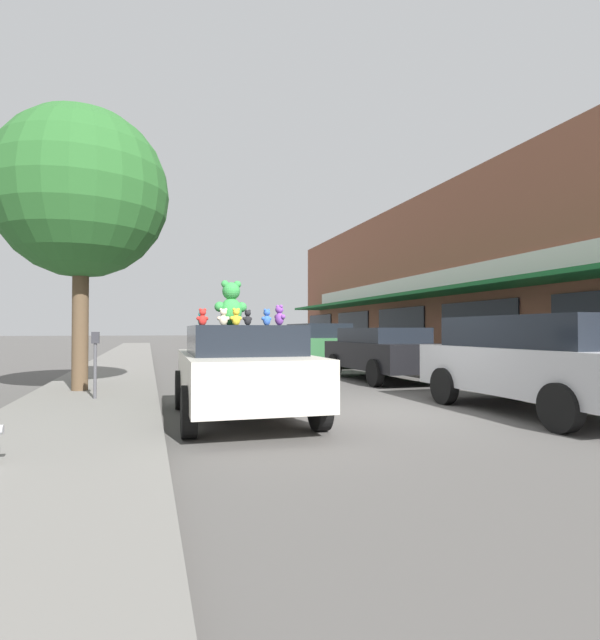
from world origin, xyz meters
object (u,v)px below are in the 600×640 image
at_px(teddy_bear_black, 248,318).
at_px(parked_car_far_right, 318,343).
at_px(teddy_bear_red, 203,317).
at_px(teddy_bear_yellow, 236,317).
at_px(teddy_bear_teal, 201,319).
at_px(teddy_bear_purple, 279,315).
at_px(teddy_bear_pink, 233,319).
at_px(teddy_bear_blue, 267,318).
at_px(parking_meter, 95,356).
at_px(parked_car_far_center, 382,351).
at_px(street_tree, 81,194).
at_px(teddy_bear_giant, 231,304).
at_px(teddy_bear_cream, 223,317).
at_px(parked_car_far_left, 536,360).
at_px(teddy_bear_white, 234,319).
at_px(plush_art_car, 242,368).

height_order(teddy_bear_black, parked_car_far_right, teddy_bear_black).
bearing_deg(teddy_bear_red, teddy_bear_yellow, 143.20).
bearing_deg(teddy_bear_teal, teddy_bear_purple, -157.56).
distance_m(teddy_bear_red, teddy_bear_pink, 0.79).
bearing_deg(teddy_bear_blue, teddy_bear_yellow, -21.95).
bearing_deg(parking_meter, teddy_bear_teal, -45.81).
xyz_separation_m(teddy_bear_blue, parking_meter, (-2.85, 2.14, -0.70)).
bearing_deg(teddy_bear_red, parked_car_far_center, -156.87).
xyz_separation_m(teddy_bear_teal, street_tree, (-2.26, 3.37, 2.79)).
height_order(teddy_bear_black, parked_car_far_center, teddy_bear_black).
relative_size(teddy_bear_giant, parking_meter, 0.60).
bearing_deg(street_tree, teddy_bear_cream, -54.04).
bearing_deg(parked_car_far_left, teddy_bear_pink, 161.73).
bearing_deg(parking_meter, parked_car_far_center, 20.79).
distance_m(teddy_bear_red, parked_car_far_left, 5.76).
bearing_deg(parked_car_far_center, teddy_bear_giant, -137.40).
bearing_deg(teddy_bear_teal, teddy_bear_pink, -83.34).
bearing_deg(parking_meter, teddy_bear_white, -27.96).
height_order(teddy_bear_white, parked_car_far_left, teddy_bear_white).
bearing_deg(parked_car_far_center, plush_art_car, -135.10).
height_order(teddy_bear_black, street_tree, street_tree).
height_order(teddy_bear_purple, parked_car_far_left, teddy_bear_purple).
bearing_deg(street_tree, parking_meter, -73.48).
bearing_deg(teddy_bear_black, street_tree, -86.91).
bearing_deg(teddy_bear_cream, teddy_bear_white, -106.03).
relative_size(teddy_bear_blue, parking_meter, 0.22).
bearing_deg(teddy_bear_black, teddy_bear_white, -122.14).
distance_m(plush_art_car, teddy_bear_blue, 0.93).
bearing_deg(street_tree, teddy_bear_purple, -52.54).
relative_size(teddy_bear_cream, teddy_bear_black, 1.19).
height_order(teddy_bear_yellow, teddy_bear_purple, teddy_bear_purple).
height_order(teddy_bear_blue, teddy_bear_cream, teddy_bear_cream).
bearing_deg(parked_car_far_center, street_tree, -170.61).
height_order(teddy_bear_yellow, parked_car_far_center, teddy_bear_yellow).
xyz_separation_m(parked_car_far_right, parking_meter, (-7.42, -8.44, 0.02)).
bearing_deg(parked_car_far_center, teddy_bear_yellow, -135.34).
relative_size(teddy_bear_blue, teddy_bear_cream, 0.99).
distance_m(teddy_bear_blue, teddy_bear_yellow, 0.53).
bearing_deg(teddy_bear_teal, plush_art_car, -139.54).
relative_size(teddy_bear_pink, teddy_bear_purple, 0.80).
height_order(teddy_bear_yellow, teddy_bear_cream, teddy_bear_cream).
height_order(teddy_bear_teal, teddy_bear_purple, teddy_bear_purple).
height_order(teddy_bear_red, parking_meter, teddy_bear_red).
relative_size(parked_car_far_center, street_tree, 0.75).
bearing_deg(teddy_bear_blue, parked_car_far_center, -162.41).
bearing_deg(parking_meter, teddy_bear_black, -48.73).
xyz_separation_m(teddy_bear_red, teddy_bear_purple, (1.08, -0.80, 0.02)).
bearing_deg(parking_meter, teddy_bear_yellow, -43.61).
relative_size(teddy_bear_blue, parked_car_far_left, 0.06).
bearing_deg(parking_meter, teddy_bear_red, -48.40).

